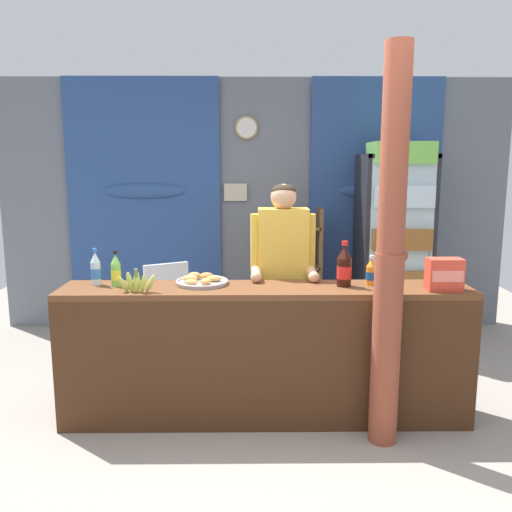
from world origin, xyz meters
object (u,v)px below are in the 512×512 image
at_px(shopkeeper, 283,265).
at_px(snack_box_crackers, 444,274).
at_px(soda_bottle_water, 96,269).
at_px(soda_bottle_lime_soda, 116,271).
at_px(banana_bunch, 136,283).
at_px(soda_bottle_cola, 344,267).
at_px(timber_post, 390,261).
at_px(drink_fridge, 394,235).
at_px(bottle_shelf_rack, 297,270).
at_px(stall_counter, 266,345).
at_px(pastry_tray, 202,281).
at_px(soda_bottle_orange_soda, 371,272).
at_px(plastic_lawn_chair, 172,306).

bearing_deg(shopkeeper, snack_box_crackers, -26.14).
distance_m(soda_bottle_water, soda_bottle_lime_soda, 0.15).
xyz_separation_m(soda_bottle_water, banana_bunch, (0.32, -0.21, -0.04)).
height_order(shopkeeper, soda_bottle_cola, shopkeeper).
relative_size(shopkeeper, soda_bottle_lime_soda, 6.55).
xyz_separation_m(timber_post, soda_bottle_lime_soda, (-1.76, 0.37, -0.13)).
height_order(drink_fridge, soda_bottle_lime_soda, drink_fridge).
height_order(soda_bottle_water, soda_bottle_lime_soda, soda_bottle_water).
bearing_deg(bottle_shelf_rack, soda_bottle_cola, -84.85).
height_order(timber_post, shopkeeper, timber_post).
distance_m(stall_counter, bottle_shelf_rack, 1.93).
xyz_separation_m(drink_fridge, soda_bottle_lime_soda, (-2.33, -1.64, -0.02)).
xyz_separation_m(soda_bottle_cola, pastry_tray, (-0.97, 0.07, -0.11)).
relative_size(timber_post, banana_bunch, 9.31).
distance_m(soda_bottle_lime_soda, soda_bottle_orange_soda, 1.74).
bearing_deg(pastry_tray, soda_bottle_orange_soda, -1.72).
xyz_separation_m(timber_post, snack_box_crackers, (0.42, 0.23, -0.13)).
xyz_separation_m(stall_counter, soda_bottle_orange_soda, (0.72, 0.15, 0.46)).
xyz_separation_m(soda_bottle_cola, soda_bottle_lime_soda, (-1.55, 0.02, -0.03)).
distance_m(bottle_shelf_rack, pastry_tray, 1.90).
xyz_separation_m(soda_bottle_water, soda_bottle_orange_soda, (1.88, -0.02, -0.02)).
xyz_separation_m(bottle_shelf_rack, soda_bottle_orange_soda, (0.35, -1.73, 0.34)).
bearing_deg(timber_post, drink_fridge, 74.21).
bearing_deg(timber_post, soda_bottle_lime_soda, 168.10).
distance_m(timber_post, snack_box_crackers, 0.50).
xyz_separation_m(plastic_lawn_chair, soda_bottle_cola, (1.34, -1.13, 0.58)).
height_order(soda_bottle_orange_soda, banana_bunch, soda_bottle_orange_soda).
height_order(timber_post, soda_bottle_water, timber_post).
height_order(soda_bottle_cola, pastry_tray, soda_bottle_cola).
relative_size(shopkeeper, banana_bunch, 6.12).
bearing_deg(timber_post, snack_box_crackers, 28.31).
height_order(drink_fridge, soda_bottle_orange_soda, drink_fridge).
bearing_deg(soda_bottle_orange_soda, shopkeeper, 149.42).
distance_m(plastic_lawn_chair, soda_bottle_water, 1.26).
xyz_separation_m(plastic_lawn_chair, soda_bottle_lime_soda, (-0.20, -1.11, 0.55)).
bearing_deg(banana_bunch, bottle_shelf_rack, 57.78).
xyz_separation_m(stall_counter, snack_box_crackers, (1.17, -0.01, 0.48)).
bearing_deg(soda_bottle_water, timber_post, -12.06).
bearing_deg(soda_bottle_water, stall_counter, -8.50).
height_order(stall_counter, bottle_shelf_rack, bottle_shelf_rack).
bearing_deg(shopkeeper, plastic_lawn_chair, 141.77).
height_order(soda_bottle_cola, soda_bottle_water, soda_bottle_cola).
relative_size(stall_counter, soda_bottle_lime_soda, 11.25).
height_order(stall_counter, soda_bottle_orange_soda, soda_bottle_orange_soda).
relative_size(drink_fridge, soda_bottle_water, 7.69).
height_order(stall_counter, drink_fridge, drink_fridge).
relative_size(stall_counter, timber_post, 1.13).
xyz_separation_m(snack_box_crackers, pastry_tray, (-1.61, 0.19, -0.08)).
distance_m(drink_fridge, soda_bottle_orange_soda, 1.73).
bearing_deg(pastry_tray, drink_fridge, 42.17).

